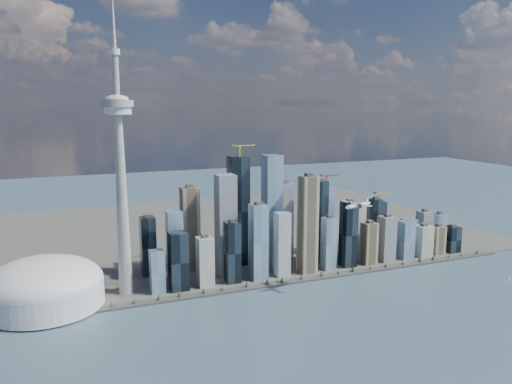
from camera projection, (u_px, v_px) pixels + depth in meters
name	position (u px, v px, depth m)	size (l,w,h in m)	color
ground	(353.00, 337.00, 767.66)	(4000.00, 4000.00, 0.00)	#395663
seawall	(284.00, 283.00, 995.72)	(1100.00, 22.00, 4.00)	#383838
land	(217.00, 230.00, 1406.96)	(1400.00, 900.00, 3.00)	#4C4C47
shoreline_trees	(284.00, 279.00, 994.53)	(960.53, 7.20, 8.80)	#3F2D1E
skyscraper_cluster	(292.00, 230.00, 1082.63)	(736.00, 142.00, 266.74)	black
needle_tower	(120.00, 170.00, 899.46)	(56.00, 56.00, 550.50)	gray
dome_stadium	(45.00, 286.00, 873.61)	(200.00, 200.00, 86.00)	silver
airplane	(358.00, 205.00, 909.47)	(69.63, 62.23, 17.37)	silver
sailboat_west	(429.00, 304.00, 885.69)	(6.96, 4.21, 9.92)	silver
sailboat_east	(509.00, 279.00, 1013.01)	(6.83, 4.11, 9.73)	silver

